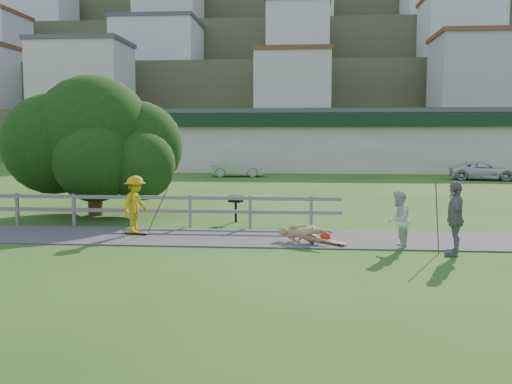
# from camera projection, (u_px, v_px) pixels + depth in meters

# --- Properties ---
(ground) EXTENTS (260.00, 260.00, 0.00)m
(ground) POSITION_uv_depth(u_px,v_px,m) (239.00, 248.00, 15.54)
(ground) COLOR #275017
(ground) RESTS_ON ground
(path) EXTENTS (34.00, 3.00, 0.04)m
(path) POSITION_uv_depth(u_px,v_px,m) (245.00, 238.00, 17.02)
(path) COLOR #373739
(path) RESTS_ON ground
(fence) EXTENTS (15.05, 0.10, 1.10)m
(fence) POSITION_uv_depth(u_px,v_px,m) (114.00, 205.00, 19.13)
(fence) COLOR slate
(fence) RESTS_ON ground
(strip_mall) EXTENTS (32.50, 10.75, 5.10)m
(strip_mall) POSITION_uv_depth(u_px,v_px,m) (331.00, 140.00, 49.57)
(strip_mall) COLOR beige
(strip_mall) RESTS_ON ground
(hillside) EXTENTS (220.00, 67.00, 47.50)m
(hillside) POSITION_uv_depth(u_px,v_px,m) (296.00, 73.00, 104.60)
(hillside) COLOR #4B5632
(hillside) RESTS_ON ground
(skater_rider) EXTENTS (0.94, 1.26, 1.73)m
(skater_rider) POSITION_uv_depth(u_px,v_px,m) (135.00, 207.00, 17.43)
(skater_rider) COLOR #B8A511
(skater_rider) RESTS_ON ground
(skater_fallen) EXTENTS (1.12, 1.58, 0.58)m
(skater_fallen) POSITION_uv_depth(u_px,v_px,m) (304.00, 234.00, 16.08)
(skater_fallen) COLOR tan
(skater_fallen) RESTS_ON ground
(spectator_a) EXTENTS (0.82, 0.93, 1.59)m
(spectator_a) POSITION_uv_depth(u_px,v_px,m) (398.00, 220.00, 15.33)
(spectator_a) COLOR silver
(spectator_a) RESTS_ON ground
(spectator_b) EXTENTS (0.71, 1.20, 1.91)m
(spectator_b) POSITION_uv_depth(u_px,v_px,m) (455.00, 218.00, 14.53)
(spectator_b) COLOR slate
(spectator_b) RESTS_ON ground
(car_silver) EXTENTS (4.11, 1.76, 1.32)m
(car_silver) POSITION_uv_depth(u_px,v_px,m) (237.00, 168.00, 41.84)
(car_silver) COLOR #A9ABB1
(car_silver) RESTS_ON ground
(car_white) EXTENTS (4.60, 2.47, 1.23)m
(car_white) POSITION_uv_depth(u_px,v_px,m) (483.00, 171.00, 38.70)
(car_white) COLOR silver
(car_white) RESTS_ON ground
(tree) EXTENTS (7.24, 7.24, 4.38)m
(tree) POSITION_uv_depth(u_px,v_px,m) (94.00, 158.00, 21.69)
(tree) COLOR black
(tree) RESTS_ON ground
(bbq) EXTENTS (0.52, 0.46, 0.94)m
(bbq) POSITION_uv_depth(u_px,v_px,m) (236.00, 209.00, 20.08)
(bbq) COLOR black
(bbq) RESTS_ON ground
(longboard_rider) EXTENTS (0.92, 0.44, 0.10)m
(longboard_rider) POSITION_uv_depth(u_px,v_px,m) (136.00, 234.00, 17.51)
(longboard_rider) COLOR olive
(longboard_rider) RESTS_ON ground
(longboard_fallen) EXTENTS (0.83, 0.82, 0.10)m
(longboard_fallen) POSITION_uv_depth(u_px,v_px,m) (333.00, 243.00, 15.94)
(longboard_fallen) COLOR olive
(longboard_fallen) RESTS_ON ground
(helmet) EXTENTS (0.32, 0.32, 0.32)m
(helmet) POSITION_uv_depth(u_px,v_px,m) (325.00, 237.00, 16.39)
(helmet) COLOR red
(helmet) RESTS_ON ground
(pole_rider) EXTENTS (0.03, 0.03, 1.68)m
(pole_rider) POSITION_uv_depth(u_px,v_px,m) (158.00, 207.00, 17.77)
(pole_rider) COLOR brown
(pole_rider) RESTS_ON ground
(pole_spec_left) EXTENTS (0.03, 0.03, 1.89)m
(pole_spec_left) POSITION_uv_depth(u_px,v_px,m) (437.00, 218.00, 14.75)
(pole_spec_left) COLOR brown
(pole_spec_left) RESTS_ON ground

